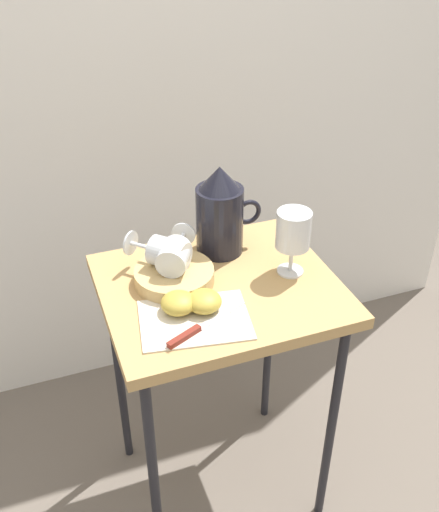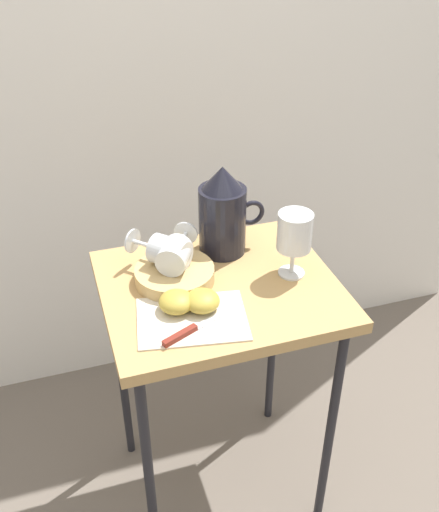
# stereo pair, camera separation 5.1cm
# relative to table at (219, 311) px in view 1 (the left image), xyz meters

# --- Properties ---
(ground_plane) EXTENTS (6.00, 6.00, 0.00)m
(ground_plane) POSITION_rel_table_xyz_m (0.00, 0.00, -0.66)
(ground_plane) COLOR #665B51
(curtain_drape) EXTENTS (2.40, 0.03, 2.17)m
(curtain_drape) POSITION_rel_table_xyz_m (0.00, 0.62, 0.43)
(curtain_drape) COLOR silver
(curtain_drape) RESTS_ON ground_plane
(table) EXTENTS (0.55, 0.47, 0.74)m
(table) POSITION_rel_table_xyz_m (0.00, 0.00, 0.00)
(table) COLOR tan
(table) RESTS_ON ground_plane
(linen_napkin) EXTENTS (0.26, 0.21, 0.00)m
(linen_napkin) POSITION_rel_table_xyz_m (-0.10, -0.11, 0.08)
(linen_napkin) COLOR beige
(linen_napkin) RESTS_ON table
(basket_tray) EXTENTS (0.19, 0.19, 0.03)m
(basket_tray) POSITION_rel_table_xyz_m (-0.10, 0.05, 0.10)
(basket_tray) COLOR tan
(basket_tray) RESTS_ON table
(pitcher) EXTENTS (0.17, 0.12, 0.23)m
(pitcher) POSITION_rel_table_xyz_m (0.05, 0.14, 0.17)
(pitcher) COLOR black
(pitcher) RESTS_ON table
(wine_glass_upright) EXTENTS (0.08, 0.08, 0.16)m
(wine_glass_upright) POSITION_rel_table_xyz_m (0.18, -0.01, 0.19)
(wine_glass_upright) COLOR silver
(wine_glass_upright) RESTS_ON table
(wine_glass_tipped_near) EXTENTS (0.13, 0.16, 0.07)m
(wine_glass_tipped_near) POSITION_rel_table_xyz_m (-0.09, 0.05, 0.15)
(wine_glass_tipped_near) COLOR silver
(wine_glass_tipped_near) RESTS_ON basket_tray
(wine_glass_tipped_far) EXTENTS (0.15, 0.15, 0.07)m
(wine_glass_tipped_far) POSITION_rel_table_xyz_m (-0.10, 0.07, 0.15)
(wine_glass_tipped_far) COLOR silver
(wine_glass_tipped_far) RESTS_ON basket_tray
(apple_half_left) EXTENTS (0.08, 0.08, 0.04)m
(apple_half_left) POSITION_rel_table_xyz_m (-0.12, -0.07, 0.10)
(apple_half_left) COLOR #B29938
(apple_half_left) RESTS_ON linen_napkin
(apple_half_right) EXTENTS (0.08, 0.08, 0.04)m
(apple_half_right) POSITION_rel_table_xyz_m (-0.07, -0.08, 0.10)
(apple_half_right) COLOR #B29938
(apple_half_right) RESTS_ON linen_napkin
(knife) EXTENTS (0.20, 0.10, 0.01)m
(knife) POSITION_rel_table_xyz_m (-0.11, -0.14, 0.09)
(knife) COLOR silver
(knife) RESTS_ON linen_napkin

